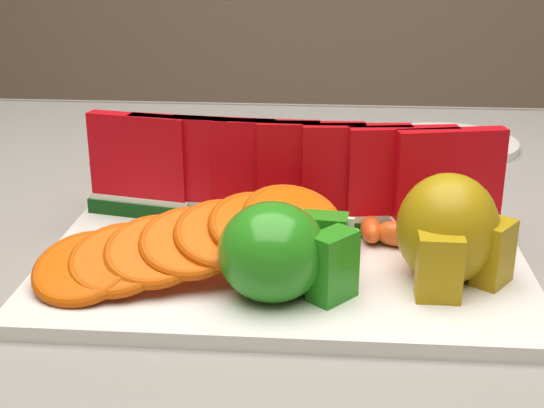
% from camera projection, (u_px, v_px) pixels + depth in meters
% --- Properties ---
extents(table, '(1.40, 0.90, 0.75)m').
position_uv_depth(table, '(200.00, 321.00, 0.76)').
color(table, '#4A2C18').
rests_on(table, ground).
extents(tablecloth, '(1.53, 1.03, 0.20)m').
position_uv_depth(tablecloth, '(198.00, 265.00, 0.74)').
color(tablecloth, gray).
rests_on(tablecloth, table).
extents(platter, '(0.40, 0.30, 0.01)m').
position_uv_depth(platter, '(286.00, 254.00, 0.65)').
color(platter, silver).
rests_on(platter, tablecloth).
extents(apple_cluster, '(0.12, 0.11, 0.07)m').
position_uv_depth(apple_cluster, '(282.00, 253.00, 0.56)').
color(apple_cluster, '#1D7C11').
rests_on(apple_cluster, platter).
extents(pear_cluster, '(0.10, 0.10, 0.09)m').
position_uv_depth(pear_cluster, '(450.00, 233.00, 0.58)').
color(pear_cluster, '#9D750B').
rests_on(pear_cluster, platter).
extents(side_plate, '(0.21, 0.21, 0.01)m').
position_uv_depth(side_plate, '(447.00, 143.00, 0.98)').
color(side_plate, silver).
rests_on(side_plate, tablecloth).
extents(fork, '(0.04, 0.20, 0.00)m').
position_uv_depth(fork, '(126.00, 143.00, 0.99)').
color(fork, silver).
rests_on(fork, tablecloth).
extents(watermelon_row, '(0.39, 0.07, 0.10)m').
position_uv_depth(watermelon_row, '(288.00, 177.00, 0.68)').
color(watermelon_row, '#0C400E').
rests_on(watermelon_row, platter).
extents(orange_fan_front, '(0.26, 0.15, 0.06)m').
position_uv_depth(orange_fan_front, '(190.00, 242.00, 0.59)').
color(orange_fan_front, red).
rests_on(orange_fan_front, platter).
extents(orange_fan_back, '(0.28, 0.10, 0.04)m').
position_uv_depth(orange_fan_back, '(270.00, 179.00, 0.76)').
color(orange_fan_back, red).
rests_on(orange_fan_back, platter).
extents(tangerine_segments, '(0.23, 0.06, 0.02)m').
position_uv_depth(tangerine_segments, '(314.00, 232.00, 0.65)').
color(tangerine_segments, '#D46305').
rests_on(tangerine_segments, platter).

